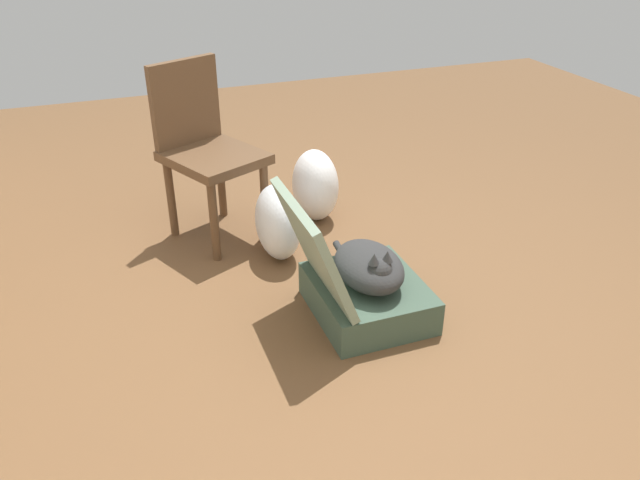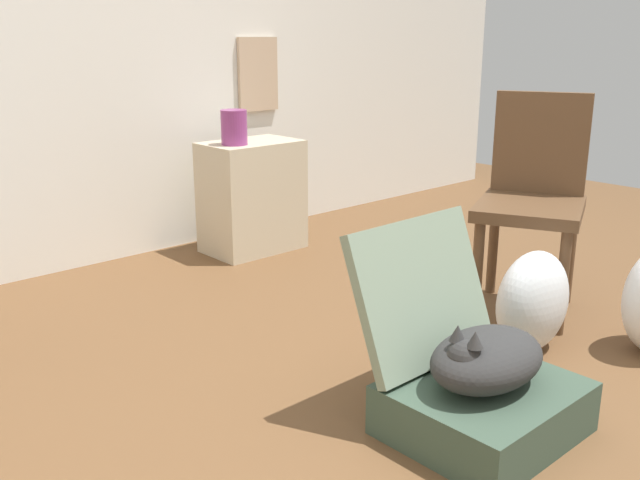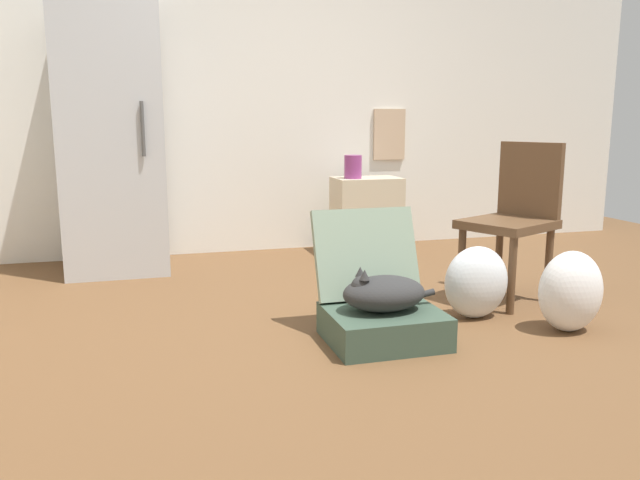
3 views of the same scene
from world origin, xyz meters
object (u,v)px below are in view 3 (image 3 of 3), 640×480
at_px(plastic_bag_clear, 571,291).
at_px(side_table, 366,216).
at_px(plastic_bag_white, 476,282).
at_px(refrigerator, 112,142).
at_px(vase_tall, 353,167).
at_px(suitcase_base, 383,326).
at_px(cat, 383,293).
at_px(chair, 515,215).

relative_size(plastic_bag_clear, side_table, 0.68).
xyz_separation_m(plastic_bag_white, refrigerator, (-1.87, 1.71, 0.71)).
distance_m(side_table, vase_tall, 0.41).
height_order(plastic_bag_white, refrigerator, refrigerator).
bearing_deg(side_table, plastic_bag_white, -90.64).
distance_m(suitcase_base, plastic_bag_white, 0.67).
distance_m(suitcase_base, side_table, 2.09).
bearing_deg(suitcase_base, cat, 176.19).
height_order(plastic_bag_clear, refrigerator, refrigerator).
bearing_deg(refrigerator, suitcase_base, -57.08).
xyz_separation_m(refrigerator, chair, (2.25, -1.44, -0.40)).
relative_size(suitcase_base, refrigerator, 0.30).
bearing_deg(chair, side_table, 168.99).
height_order(suitcase_base, cat, cat).
relative_size(suitcase_base, plastic_bag_white, 1.37).
bearing_deg(chair, vase_tall, 173.98).
bearing_deg(side_table, vase_tall, -165.00).
bearing_deg(chair, refrigerator, -147.43).
xyz_separation_m(plastic_bag_clear, vase_tall, (-0.45, 2.05, 0.49)).
xyz_separation_m(plastic_bag_clear, side_table, (-0.32, 2.08, 0.10)).
xyz_separation_m(plastic_bag_white, plastic_bag_clear, (0.34, -0.33, 0.01)).
relative_size(plastic_bag_clear, refrigerator, 0.23).
height_order(suitcase_base, plastic_bag_clear, plastic_bag_clear).
bearing_deg(refrigerator, plastic_bag_clear, -42.62).
distance_m(plastic_bag_clear, vase_tall, 2.15).
height_order(plastic_bag_clear, side_table, side_table).
height_order(plastic_bag_clear, vase_tall, vase_tall).
bearing_deg(cat, vase_tall, 75.19).
bearing_deg(chair, plastic_bag_white, -80.29).
bearing_deg(refrigerator, plastic_bag_white, -42.43).
bearing_deg(side_table, plastic_bag_clear, -81.21).
relative_size(refrigerator, vase_tall, 10.03).
height_order(cat, refrigerator, refrigerator).
bearing_deg(vase_tall, plastic_bag_white, -86.36).
height_order(suitcase_base, side_table, side_table).
bearing_deg(vase_tall, plastic_bag_clear, -77.57).
relative_size(plastic_bag_clear, vase_tall, 2.29).
distance_m(suitcase_base, cat, 0.17).
height_order(cat, vase_tall, vase_tall).
bearing_deg(suitcase_base, refrigerator, 122.92).
xyz_separation_m(cat, refrigerator, (-1.24, 1.93, 0.66)).
bearing_deg(vase_tall, chair, -71.16).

